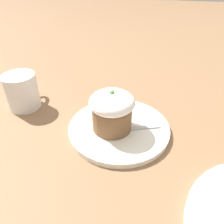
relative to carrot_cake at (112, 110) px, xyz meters
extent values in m
plane|color=#846042|center=(0.01, -0.01, -0.06)|extent=(4.00, 4.00, 0.00)
cylinder|color=white|center=(0.01, -0.01, -0.06)|extent=(0.24, 0.24, 0.01)
cylinder|color=brown|center=(0.00, 0.00, -0.02)|extent=(0.09, 0.09, 0.06)
ellipsoid|color=white|center=(0.00, 0.00, 0.02)|extent=(0.10, 0.10, 0.04)
cone|color=orange|center=(0.01, 0.00, 0.04)|extent=(0.02, 0.01, 0.01)
sphere|color=green|center=(0.00, 0.00, 0.04)|extent=(0.01, 0.01, 0.01)
cube|color=#B7B7BC|center=(0.01, -0.06, -0.05)|extent=(0.04, 0.09, 0.00)
ellipsoid|color=#B7B7BC|center=(-0.02, 0.00, -0.05)|extent=(0.05, 0.06, 0.01)
cylinder|color=white|center=(0.06, 0.25, -0.02)|extent=(0.08, 0.08, 0.09)
torus|color=white|center=(0.10, 0.25, -0.02)|extent=(0.06, 0.01, 0.06)
camera|label=1|loc=(-0.38, -0.08, 0.27)|focal=35.00mm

